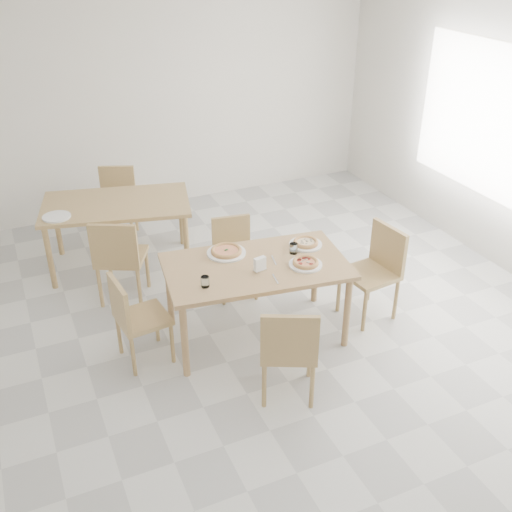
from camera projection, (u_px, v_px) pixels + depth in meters
name	position (u px, v px, depth m)	size (l,w,h in m)	color
main_table	(256.00, 272.00, 5.23)	(1.69, 1.10, 0.75)	tan
chair_south	(289.00, 347.00, 4.57)	(0.58, 0.58, 0.88)	tan
chair_north	(234.00, 250.00, 6.01)	(0.44, 0.44, 0.79)	tan
chair_west	(134.00, 315.00, 5.00)	(0.45, 0.45, 0.83)	tan
chair_east	(377.00, 266.00, 5.62)	(0.50, 0.50, 0.90)	tan
plate_margherita	(226.00, 253.00, 5.35)	(0.35, 0.35, 0.02)	white
plate_mushroom	(306.00, 244.00, 5.49)	(0.30, 0.30, 0.02)	white
plate_pepperoni	(306.00, 265.00, 5.17)	(0.29, 0.29, 0.02)	white
pizza_margherita	(226.00, 251.00, 5.34)	(0.29, 0.29, 0.03)	#E7BE6C
pizza_mushroom	(306.00, 242.00, 5.48)	(0.27, 0.27, 0.03)	#E7BE6C
pizza_pepperoni	(306.00, 262.00, 5.16)	(0.29, 0.29, 0.03)	#E7BE6C
tumbler_a	(205.00, 282.00, 4.85)	(0.07, 0.07, 0.09)	white
tumbler_b	(294.00, 248.00, 5.34)	(0.07, 0.07, 0.09)	white
napkin_holder	(260.00, 265.00, 5.06)	(0.12, 0.08, 0.13)	silver
fork_a	(274.00, 260.00, 5.24)	(0.01, 0.17, 0.01)	silver
fork_b	(275.00, 279.00, 4.97)	(0.01, 0.16, 0.01)	silver
second_table	(116.00, 209.00, 6.36)	(1.69, 1.21, 0.75)	tan
chair_back_s	(119.00, 255.00, 5.78)	(0.61, 0.61, 0.91)	tan
chair_back_n	(117.00, 198.00, 7.09)	(0.54, 0.54, 0.84)	tan
plate_empty	(57.00, 217.00, 6.00)	(0.28, 0.28, 0.02)	white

